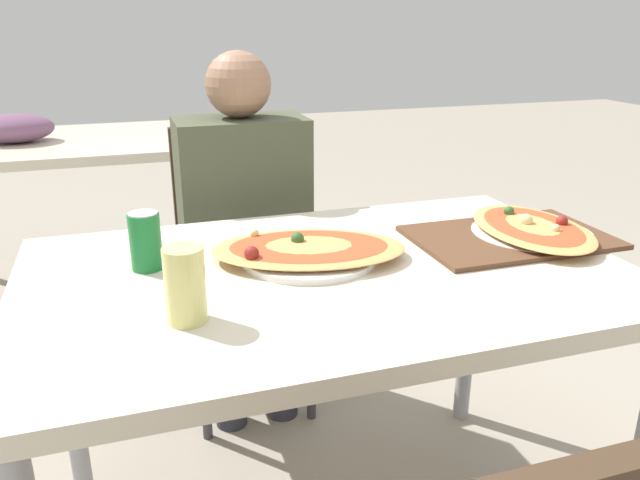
{
  "coord_description": "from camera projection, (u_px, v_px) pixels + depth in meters",
  "views": [
    {
      "loc": [
        -0.39,
        -1.17,
        1.25
      ],
      "look_at": [
        -0.01,
        0.02,
        0.8
      ],
      "focal_mm": 35.0,
      "sensor_mm": 36.0,
      "label": 1
    }
  ],
  "objects": [
    {
      "name": "person_seated",
      "position": [
        245.0,
        215.0,
        1.89
      ],
      "size": [
        0.38,
        0.25,
        1.16
      ],
      "rotation": [
        0.0,
        0.0,
        3.14
      ],
      "color": "#2D2D38",
      "rests_on": "ground_plane"
    },
    {
      "name": "background_table",
      "position": [
        64.0,
        153.0,
        2.73
      ],
      "size": [
        1.1,
        0.8,
        0.86
      ],
      "color": "beige",
      "rests_on": "ground_plane"
    },
    {
      "name": "dining_table",
      "position": [
        327.0,
        300.0,
        1.35
      ],
      "size": [
        1.28,
        0.81,
        0.74
      ],
      "color": "beige",
      "rests_on": "ground_plane"
    },
    {
      "name": "pizza_second",
      "position": [
        532.0,
        229.0,
        1.52
      ],
      "size": [
        0.29,
        0.4,
        0.06
      ],
      "color": "white",
      "rests_on": "dining_table"
    },
    {
      "name": "chair_far_seated",
      "position": [
        240.0,
        253.0,
        2.05
      ],
      "size": [
        0.4,
        0.4,
        0.92
      ],
      "rotation": [
        0.0,
        0.0,
        3.14
      ],
      "color": "#3F2D1E",
      "rests_on": "ground_plane"
    },
    {
      "name": "drink_glass",
      "position": [
        185.0,
        285.0,
        1.08
      ],
      "size": [
        0.07,
        0.07,
        0.14
      ],
      "color": "#E0DB7F",
      "rests_on": "dining_table"
    },
    {
      "name": "pizza_main",
      "position": [
        308.0,
        250.0,
        1.38
      ],
      "size": [
        0.48,
        0.36,
        0.06
      ],
      "color": "white",
      "rests_on": "dining_table"
    },
    {
      "name": "serving_tray",
      "position": [
        510.0,
        237.0,
        1.5
      ],
      "size": [
        0.47,
        0.3,
        0.01
      ],
      "color": "brown",
      "rests_on": "dining_table"
    },
    {
      "name": "soda_can",
      "position": [
        145.0,
        241.0,
        1.31
      ],
      "size": [
        0.07,
        0.07,
        0.12
      ],
      "color": "#197233",
      "rests_on": "dining_table"
    }
  ]
}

